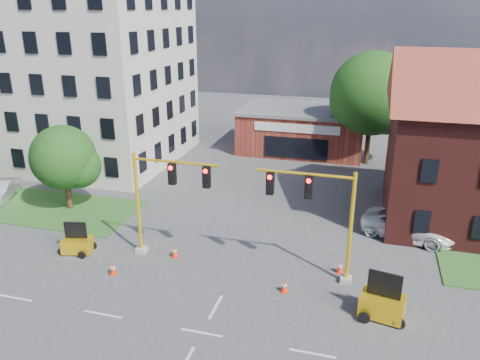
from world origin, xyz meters
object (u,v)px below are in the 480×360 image
(signal_mast_east, at_px, (319,211))
(pickup_white, at_px, (409,226))
(signal_mast_west, at_px, (163,194))
(trailer_east, at_px, (382,304))
(trailer_west, at_px, (77,243))

(signal_mast_east, distance_m, pickup_white, 8.72)
(signal_mast_east, bearing_deg, signal_mast_west, 180.00)
(signal_mast_east, bearing_deg, pickup_white, 51.14)
(signal_mast_east, xyz_separation_m, pickup_white, (5.11, 6.34, -3.12))
(signal_mast_west, distance_m, signal_mast_east, 8.71)
(signal_mast_east, distance_m, trailer_east, 5.37)
(signal_mast_west, distance_m, pickup_white, 15.52)
(signal_mast_east, height_order, trailer_west, signal_mast_east)
(signal_mast_west, xyz_separation_m, signal_mast_east, (8.71, 0.00, 0.00))
(signal_mast_east, bearing_deg, trailer_west, -175.78)
(trailer_west, bearing_deg, signal_mast_west, -2.39)
(signal_mast_east, height_order, pickup_white, signal_mast_east)
(trailer_east, distance_m, pickup_white, 9.08)
(trailer_west, bearing_deg, trailer_east, -18.54)
(signal_mast_west, bearing_deg, trailer_west, -168.94)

